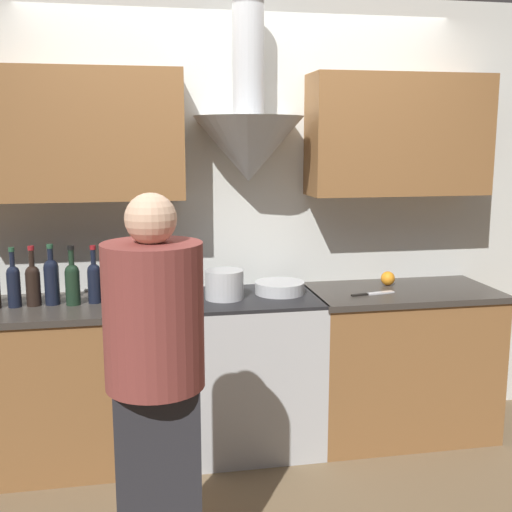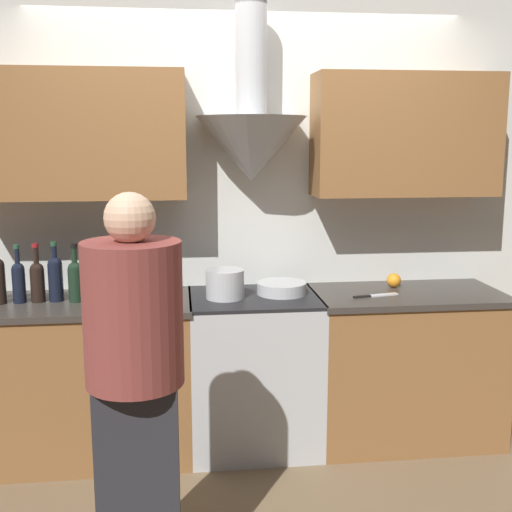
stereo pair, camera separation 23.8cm
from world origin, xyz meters
name	(u,v)px [view 1 (the left image)]	position (x,y,z in m)	size (l,w,h in m)	color
ground_plane	(264,473)	(0.00, 0.00, 0.00)	(12.00, 12.00, 0.00)	brown
wall_back	(241,192)	(-0.02, 0.61, 1.47)	(8.40, 0.62, 2.60)	silver
counter_left	(81,383)	(-0.96, 0.34, 0.45)	(1.22, 0.62, 0.90)	brown
counter_right	(399,361)	(0.90, 0.34, 0.45)	(1.10, 0.62, 0.90)	brown
stove_range	(253,371)	(0.00, 0.35, 0.45)	(0.74, 0.60, 0.90)	#B7BABC
wine_bottle_2	(14,283)	(-1.28, 0.35, 1.03)	(0.07, 0.07, 0.32)	black
wine_bottle_3	(33,283)	(-1.19, 0.36, 1.02)	(0.08, 0.08, 0.32)	black
wine_bottle_4	(52,279)	(-1.09, 0.37, 1.04)	(0.08, 0.08, 0.33)	black
wine_bottle_5	(72,282)	(-0.98, 0.34, 1.03)	(0.08, 0.08, 0.32)	black
wine_bottle_6	(94,280)	(-0.87, 0.36, 1.02)	(0.07, 0.07, 0.32)	black
wine_bottle_7	(114,279)	(-0.77, 0.34, 1.03)	(0.07, 0.07, 0.34)	black
wine_bottle_8	(133,279)	(-0.66, 0.35, 1.03)	(0.07, 0.07, 0.32)	black
wine_bottle_9	(153,278)	(-0.56, 0.34, 1.03)	(0.07, 0.07, 0.33)	black
stock_pot	(224,284)	(-0.17, 0.32, 0.98)	(0.22, 0.22, 0.16)	#B7BABC
mixing_bowl	(280,288)	(0.17, 0.38, 0.93)	(0.29, 0.29, 0.07)	#B7BABC
orange_fruit	(388,278)	(0.86, 0.46, 0.94)	(0.09, 0.09, 0.09)	orange
chefs_knife	(373,294)	(0.69, 0.26, 0.90)	(0.28, 0.08, 0.01)	silver
person_foreground_left	(156,386)	(-0.59, -0.84, 0.87)	(0.37, 0.37, 1.59)	#28282D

